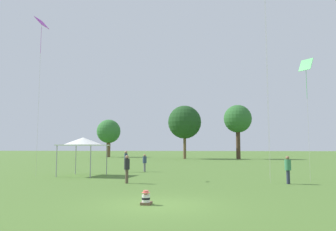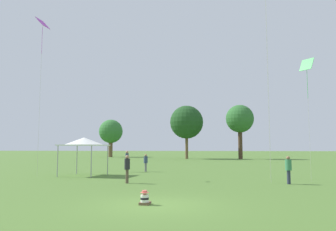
# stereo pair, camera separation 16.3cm
# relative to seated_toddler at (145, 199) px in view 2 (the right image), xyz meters

# --- Properties ---
(ground_plane) EXTENTS (300.00, 300.00, 0.00)m
(ground_plane) POSITION_rel_seated_toddler_xyz_m (0.43, -0.08, -0.23)
(ground_plane) COLOR #4C702D
(seated_toddler) EXTENTS (0.42, 0.50, 0.55)m
(seated_toddler) POSITION_rel_seated_toddler_xyz_m (0.00, 0.00, 0.00)
(seated_toddler) COLOR brown
(seated_toddler) RESTS_ON ground
(person_standing_0) EXTENTS (0.47, 0.47, 1.68)m
(person_standing_0) POSITION_rel_seated_toddler_xyz_m (-2.30, 7.06, 0.78)
(person_standing_0) COLOR brown
(person_standing_0) RESTS_ON ground
(person_standing_1) EXTENTS (0.48, 0.48, 1.53)m
(person_standing_1) POSITION_rel_seated_toddler_xyz_m (-2.71, 16.13, 0.68)
(person_standing_1) COLOR slate
(person_standing_1) RESTS_ON ground
(person_standing_3) EXTENTS (0.42, 0.42, 1.64)m
(person_standing_3) POSITION_rel_seated_toddler_xyz_m (7.26, 7.58, 0.74)
(person_standing_3) COLOR #282D42
(person_standing_3) RESTS_ON ground
(person_standing_4) EXTENTS (0.35, 0.35, 1.83)m
(person_standing_4) POSITION_rel_seated_toddler_xyz_m (-4.28, 15.65, 0.90)
(person_standing_4) COLOR slate
(person_standing_4) RESTS_ON ground
(canopy_tent) EXTENTS (3.43, 3.43, 2.88)m
(canopy_tent) POSITION_rel_seated_toddler_xyz_m (-6.73, 11.73, 2.33)
(canopy_tent) COLOR white
(canopy_tent) RESTS_ON ground
(kite_1) EXTENTS (0.83, 1.08, 11.87)m
(kite_1) POSITION_rel_seated_toddler_xyz_m (-9.71, 10.40, 10.86)
(kite_1) COLOR #B738C6
(kite_1) RESTS_ON ground
(kite_3) EXTENTS (0.84, 0.92, 7.82)m
(kite_3) POSITION_rel_seated_toddler_xyz_m (8.93, 8.83, 6.94)
(kite_3) COLOR green
(kite_3) RESTS_ON ground
(distant_tree_0) EXTENTS (4.98, 4.98, 7.89)m
(distant_tree_0) POSITION_rel_seated_toddler_xyz_m (-16.86, 55.16, 5.10)
(distant_tree_0) COLOR brown
(distant_tree_0) RESTS_ON ground
(distant_tree_1) EXTENTS (5.99, 5.99, 9.59)m
(distant_tree_1) POSITION_rel_seated_toddler_xyz_m (-0.44, 46.54, 6.35)
(distant_tree_1) COLOR brown
(distant_tree_1) RESTS_ON ground
(distant_tree_2) EXTENTS (4.94, 4.94, 9.59)m
(distant_tree_2) POSITION_rel_seated_toddler_xyz_m (9.04, 46.43, 6.79)
(distant_tree_2) COLOR #473323
(distant_tree_2) RESTS_ON ground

